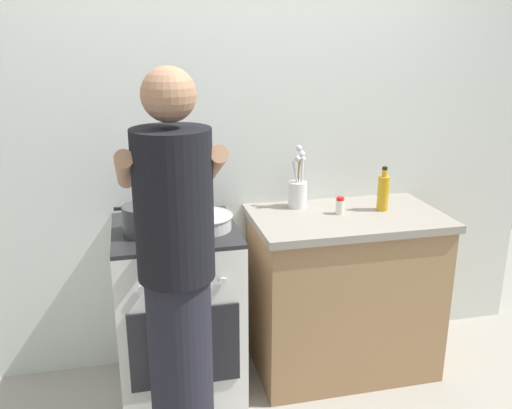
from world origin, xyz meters
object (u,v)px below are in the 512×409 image
at_px(pot, 145,220).
at_px(oil_bottle, 383,192).
at_px(spice_bottle, 340,206).
at_px(person, 177,285).
at_px(mixing_bowl, 204,221).
at_px(utensil_crock, 298,189).
at_px(stove_range, 179,311).

xyz_separation_m(pot, oil_bottle, (1.25, 0.08, 0.03)).
height_order(spice_bottle, person, person).
bearing_deg(mixing_bowl, pot, -179.35).
bearing_deg(pot, utensil_crock, 16.05).
height_order(pot, person, person).
relative_size(pot, spice_bottle, 3.02).
bearing_deg(spice_bottle, utensil_crock, 137.56).
distance_m(mixing_bowl, spice_bottle, 0.73).
height_order(stove_range, mixing_bowl, mixing_bowl).
bearing_deg(mixing_bowl, oil_bottle, 4.63).
relative_size(mixing_bowl, spice_bottle, 3.04).
relative_size(utensil_crock, spice_bottle, 3.70).
height_order(pot, oil_bottle, oil_bottle).
relative_size(stove_range, oil_bottle, 3.80).
distance_m(mixing_bowl, person, 0.54).
bearing_deg(oil_bottle, mixing_bowl, -175.37).
bearing_deg(pot, person, -78.74).
xyz_separation_m(stove_range, mixing_bowl, (0.14, -0.04, 0.49)).
bearing_deg(person, spice_bottle, 32.44).
relative_size(spice_bottle, oil_bottle, 0.38).
relative_size(stove_range, pot, 3.28).
relative_size(mixing_bowl, utensil_crock, 0.82).
xyz_separation_m(stove_range, person, (-0.04, -0.55, 0.41)).
bearing_deg(spice_bottle, mixing_bowl, -174.52).
relative_size(utensil_crock, oil_bottle, 1.42).
relative_size(mixing_bowl, person, 0.16).
bearing_deg(utensil_crock, oil_bottle, -20.12).
height_order(stove_range, person, person).
xyz_separation_m(spice_bottle, person, (-0.90, -0.57, -0.08)).
height_order(utensil_crock, oil_bottle, utensil_crock).
relative_size(stove_range, mixing_bowl, 3.26).
bearing_deg(spice_bottle, pot, -175.86).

